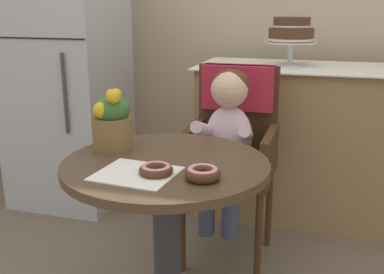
# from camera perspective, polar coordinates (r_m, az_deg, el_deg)

# --- Properties ---
(cafe_table) EXTENTS (0.72, 0.72, 0.72)m
(cafe_table) POSITION_cam_1_polar(r_m,az_deg,el_deg) (1.68, -3.15, -9.85)
(cafe_table) COLOR #4C3826
(cafe_table) RESTS_ON ground
(wicker_chair) EXTENTS (0.42, 0.45, 0.95)m
(wicker_chair) POSITION_cam_1_polar(r_m,az_deg,el_deg) (2.28, 5.19, 0.72)
(wicker_chair) COLOR #472D19
(wicker_chair) RESTS_ON ground
(seated_child) EXTENTS (0.27, 0.32, 0.73)m
(seated_child) POSITION_cam_1_polar(r_m,az_deg,el_deg) (2.12, 4.37, 0.64)
(seated_child) COLOR silver
(seated_child) RESTS_ON ground
(paper_napkin) EXTENTS (0.26, 0.24, 0.00)m
(paper_napkin) POSITION_cam_1_polar(r_m,az_deg,el_deg) (1.49, -6.89, -4.52)
(paper_napkin) COLOR white
(paper_napkin) RESTS_ON cafe_table
(donut_front) EXTENTS (0.11, 0.11, 0.03)m
(donut_front) POSITION_cam_1_polar(r_m,az_deg,el_deg) (1.47, -4.47, -4.02)
(donut_front) COLOR #4C2D19
(donut_front) RESTS_ON cafe_table
(donut_mid) EXTENTS (0.11, 0.11, 0.04)m
(donut_mid) POSITION_cam_1_polar(r_m,az_deg,el_deg) (1.43, 1.33, -4.44)
(donut_mid) COLOR #4C2D19
(donut_mid) RESTS_ON cafe_table
(flower_vase) EXTENTS (0.15, 0.15, 0.23)m
(flower_vase) POSITION_cam_1_polar(r_m,az_deg,el_deg) (1.74, -9.88, 2.09)
(flower_vase) COLOR brown
(flower_vase) RESTS_ON cafe_table
(display_counter) EXTENTS (1.56, 0.62, 0.90)m
(display_counter) POSITION_cam_1_polar(r_m,az_deg,el_deg) (2.83, 16.62, -0.76)
(display_counter) COLOR #93754C
(display_counter) RESTS_ON ground
(tiered_cake_stand) EXTENTS (0.30, 0.30, 0.27)m
(tiered_cake_stand) POSITION_cam_1_polar(r_m,az_deg,el_deg) (2.73, 12.14, 12.44)
(tiered_cake_stand) COLOR silver
(tiered_cake_stand) RESTS_ON display_counter
(refrigerator) EXTENTS (0.64, 0.63, 1.70)m
(refrigerator) POSITION_cam_1_polar(r_m,az_deg,el_deg) (2.99, -15.28, 8.01)
(refrigerator) COLOR #B7BABF
(refrigerator) RESTS_ON ground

